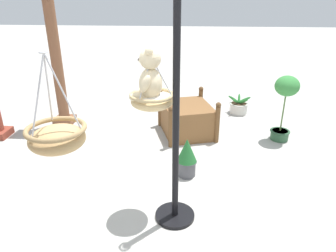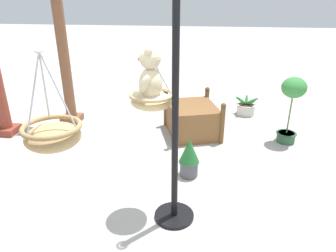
{
  "view_description": "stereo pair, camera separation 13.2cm",
  "coord_description": "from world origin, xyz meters",
  "px_view_note": "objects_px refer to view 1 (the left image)",
  "views": [
    {
      "loc": [
        -2.99,
        -0.12,
        2.34
      ],
      "look_at": [
        -0.02,
        0.11,
        1.04
      ],
      "focal_mm": 33.25,
      "sensor_mm": 36.0,
      "label": 1
    },
    {
      "loc": [
        -2.97,
        -0.25,
        2.34
      ],
      "look_at": [
        -0.02,
        0.11,
        1.04
      ],
      "focal_mm": 33.25,
      "sensor_mm": 36.0,
      "label": 2
    }
  ],
  "objects_px": {
    "potted_plant_fern_front": "(239,107)",
    "display_pole_central": "(176,158)",
    "hanging_basket_left_high": "(57,137)",
    "hanging_basket_with_teddy": "(152,100)",
    "greenhouse_pillar_right": "(55,51)",
    "potted_plant_bushy_green": "(285,100)",
    "potted_plant_flowering_red": "(187,157)",
    "teddy_bear": "(149,77)",
    "wooden_planter_box": "(187,118)"
  },
  "relations": [
    {
      "from": "potted_plant_fern_front",
      "to": "teddy_bear",
      "type": "bearing_deg",
      "value": 156.06
    },
    {
      "from": "greenhouse_pillar_right",
      "to": "potted_plant_fern_front",
      "type": "xyz_separation_m",
      "value": [
        0.78,
        -3.38,
        -1.22
      ]
    },
    {
      "from": "hanging_basket_with_teddy",
      "to": "display_pole_central",
      "type": "bearing_deg",
      "value": -120.96
    },
    {
      "from": "potted_plant_flowering_red",
      "to": "potted_plant_bushy_green",
      "type": "relative_size",
      "value": 0.5
    },
    {
      "from": "display_pole_central",
      "to": "hanging_basket_with_teddy",
      "type": "height_order",
      "value": "display_pole_central"
    },
    {
      "from": "teddy_bear",
      "to": "wooden_planter_box",
      "type": "distance_m",
      "value": 2.48
    },
    {
      "from": "greenhouse_pillar_right",
      "to": "potted_plant_flowering_red",
      "type": "bearing_deg",
      "value": -125.13
    },
    {
      "from": "display_pole_central",
      "to": "wooden_planter_box",
      "type": "relative_size",
      "value": 2.08
    },
    {
      "from": "greenhouse_pillar_right",
      "to": "potted_plant_fern_front",
      "type": "height_order",
      "value": "greenhouse_pillar_right"
    },
    {
      "from": "teddy_bear",
      "to": "wooden_planter_box",
      "type": "bearing_deg",
      "value": -9.72
    },
    {
      "from": "display_pole_central",
      "to": "potted_plant_flowering_red",
      "type": "relative_size",
      "value": 4.44
    },
    {
      "from": "hanging_basket_left_high",
      "to": "potted_plant_fern_front",
      "type": "distance_m",
      "value": 4.77
    },
    {
      "from": "potted_plant_flowering_red",
      "to": "potted_plant_bushy_green",
      "type": "distance_m",
      "value": 2.04
    },
    {
      "from": "teddy_bear",
      "to": "potted_plant_bushy_green",
      "type": "xyz_separation_m",
      "value": [
        1.97,
        -1.94,
        -0.86
      ]
    },
    {
      "from": "hanging_basket_with_teddy",
      "to": "teddy_bear",
      "type": "distance_m",
      "value": 0.23
    },
    {
      "from": "display_pole_central",
      "to": "potted_plant_bushy_green",
      "type": "distance_m",
      "value": 2.7
    },
    {
      "from": "display_pole_central",
      "to": "hanging_basket_with_teddy",
      "type": "xyz_separation_m",
      "value": [
        0.15,
        0.25,
        0.57
      ]
    },
    {
      "from": "display_pole_central",
      "to": "hanging_basket_left_high",
      "type": "xyz_separation_m",
      "value": [
        -0.86,
        0.81,
        0.62
      ]
    },
    {
      "from": "hanging_basket_with_teddy",
      "to": "potted_plant_fern_front",
      "type": "relative_size",
      "value": 1.1
    },
    {
      "from": "hanging_basket_with_teddy",
      "to": "teddy_bear",
      "type": "bearing_deg",
      "value": 90.0
    },
    {
      "from": "wooden_planter_box",
      "to": "hanging_basket_with_teddy",
      "type": "bearing_deg",
      "value": 170.93
    },
    {
      "from": "display_pole_central",
      "to": "teddy_bear",
      "type": "distance_m",
      "value": 0.86
    },
    {
      "from": "display_pole_central",
      "to": "greenhouse_pillar_right",
      "type": "height_order",
      "value": "greenhouse_pillar_right"
    },
    {
      "from": "display_pole_central",
      "to": "hanging_basket_left_high",
      "type": "bearing_deg",
      "value": 136.72
    },
    {
      "from": "hanging_basket_with_teddy",
      "to": "hanging_basket_left_high",
      "type": "xyz_separation_m",
      "value": [
        -1.01,
        0.56,
        0.05
      ]
    },
    {
      "from": "display_pole_central",
      "to": "potted_plant_fern_front",
      "type": "height_order",
      "value": "display_pole_central"
    },
    {
      "from": "hanging_basket_left_high",
      "to": "wooden_planter_box",
      "type": "xyz_separation_m",
      "value": [
        3.11,
        -0.89,
        -1.09
      ]
    },
    {
      "from": "display_pole_central",
      "to": "potted_plant_flowering_red",
      "type": "distance_m",
      "value": 1.01
    },
    {
      "from": "greenhouse_pillar_right",
      "to": "potted_plant_bushy_green",
      "type": "relative_size",
      "value": 2.55
    },
    {
      "from": "potted_plant_fern_front",
      "to": "display_pole_central",
      "type": "bearing_deg",
      "value": 161.16
    },
    {
      "from": "potted_plant_flowering_red",
      "to": "potted_plant_bushy_green",
      "type": "bearing_deg",
      "value": -51.46
    },
    {
      "from": "display_pole_central",
      "to": "teddy_bear",
      "type": "height_order",
      "value": "display_pole_central"
    },
    {
      "from": "hanging_basket_with_teddy",
      "to": "teddy_bear",
      "type": "height_order",
      "value": "teddy_bear"
    },
    {
      "from": "wooden_planter_box",
      "to": "potted_plant_fern_front",
      "type": "height_order",
      "value": "wooden_planter_box"
    },
    {
      "from": "hanging_basket_left_high",
      "to": "potted_plant_fern_front",
      "type": "xyz_separation_m",
      "value": [
        4.18,
        -1.94,
        -1.24
      ]
    },
    {
      "from": "potted_plant_fern_front",
      "to": "hanging_basket_with_teddy",
      "type": "bearing_deg",
      "value": 156.44
    },
    {
      "from": "potted_plant_fern_front",
      "to": "potted_plant_flowering_red",
      "type": "distance_m",
      "value": 2.65
    },
    {
      "from": "greenhouse_pillar_right",
      "to": "hanging_basket_with_teddy",
      "type": "bearing_deg",
      "value": -140.07
    },
    {
      "from": "hanging_basket_left_high",
      "to": "greenhouse_pillar_right",
      "type": "relative_size",
      "value": 0.25
    },
    {
      "from": "wooden_planter_box",
      "to": "potted_plant_flowering_red",
      "type": "xyz_separation_m",
      "value": [
        -1.37,
        -0.03,
        -0.01
      ]
    },
    {
      "from": "hanging_basket_left_high",
      "to": "potted_plant_bushy_green",
      "type": "height_order",
      "value": "hanging_basket_left_high"
    },
    {
      "from": "display_pole_central",
      "to": "potted_plant_bushy_green",
      "type": "xyz_separation_m",
      "value": [
        2.12,
        -1.67,
        -0.05
      ]
    },
    {
      "from": "potted_plant_fern_front",
      "to": "potted_plant_bushy_green",
      "type": "relative_size",
      "value": 0.43
    },
    {
      "from": "greenhouse_pillar_right",
      "to": "wooden_planter_box",
      "type": "relative_size",
      "value": 2.42
    },
    {
      "from": "hanging_basket_with_teddy",
      "to": "potted_plant_bushy_green",
      "type": "xyz_separation_m",
      "value": [
        1.97,
        -1.92,
        -0.63
      ]
    },
    {
      "from": "potted_plant_fern_front",
      "to": "potted_plant_bushy_green",
      "type": "bearing_deg",
      "value": -156.02
    },
    {
      "from": "hanging_basket_left_high",
      "to": "potted_plant_flowering_red",
      "type": "xyz_separation_m",
      "value": [
        1.74,
        -0.92,
        -1.1
      ]
    },
    {
      "from": "hanging_basket_left_high",
      "to": "greenhouse_pillar_right",
      "type": "height_order",
      "value": "greenhouse_pillar_right"
    },
    {
      "from": "wooden_planter_box",
      "to": "potted_plant_bushy_green",
      "type": "xyz_separation_m",
      "value": [
        -0.13,
        -1.58,
        0.42
      ]
    },
    {
      "from": "hanging_basket_with_teddy",
      "to": "potted_plant_fern_front",
      "type": "bearing_deg",
      "value": -23.56
    }
  ]
}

